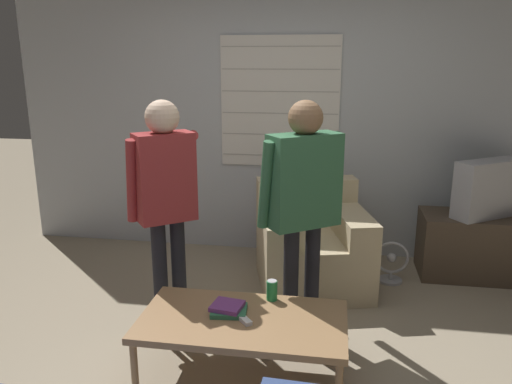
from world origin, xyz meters
TOP-DOWN VIEW (x-y plane):
  - ground_plane at (0.00, 0.00)m, footprint 16.00×16.00m
  - wall_back at (-0.00, 2.03)m, footprint 5.20×0.08m
  - armchair_beige at (0.31, 1.28)m, footprint 1.03×1.04m
  - coffee_table at (-0.01, -0.10)m, footprint 1.18×0.63m
  - tv_stand at (1.75, 1.66)m, footprint 1.05×0.47m
  - tv at (1.75, 1.66)m, footprint 0.66×0.54m
  - person_left_standing at (-0.64, 0.45)m, footprint 0.47×0.77m
  - person_right_standing at (0.27, 0.46)m, footprint 0.54×0.79m
  - book_stack at (-0.11, -0.05)m, footprint 0.22×0.19m
  - soda_can at (0.12, 0.15)m, footprint 0.07×0.07m
  - spare_remote at (0.00, -0.14)m, footprint 0.11×0.13m
  - floor_fan at (0.97, 1.42)m, footprint 0.28×0.20m

SIDE VIEW (x-z plane):
  - ground_plane at x=0.00m, z-range 0.00..0.00m
  - floor_fan at x=0.97m, z-range -0.02..0.34m
  - tv_stand at x=1.75m, z-range 0.00..0.55m
  - armchair_beige at x=0.31m, z-range -0.08..0.76m
  - coffee_table at x=-0.01m, z-range 0.17..0.57m
  - spare_remote at x=0.00m, z-range 0.40..0.43m
  - book_stack at x=-0.11m, z-range 0.40..0.46m
  - soda_can at x=0.12m, z-range 0.40..0.53m
  - tv at x=1.75m, z-range 0.55..1.03m
  - person_left_standing at x=-0.64m, z-range 0.21..1.79m
  - person_right_standing at x=0.27m, z-range 0.21..1.80m
  - wall_back at x=0.00m, z-range 0.01..2.56m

